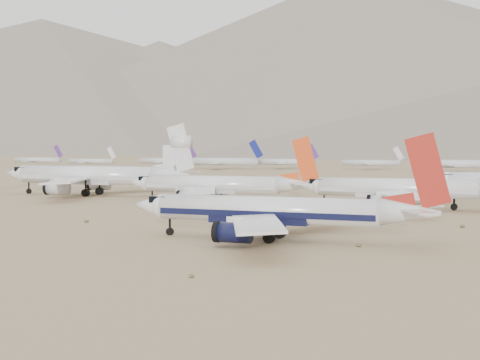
{
  "coord_description": "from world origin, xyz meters",
  "views": [
    {
      "loc": [
        41.45,
        -95.89,
        14.94
      ],
      "look_at": [
        -10.51,
        46.4,
        7.0
      ],
      "focal_mm": 50.0,
      "sensor_mm": 36.0,
      "label": 1
    }
  ],
  "objects": [
    {
      "name": "row2_white_trijet",
      "position": [
        -65.35,
        73.86,
        6.11
      ],
      "size": [
        59.55,
        58.2,
        21.1
      ],
      "color": "white",
      "rests_on": "ground"
    },
    {
      "name": "ground",
      "position": [
        0.0,
        0.0,
        0.0
      ],
      "size": [
        7000.0,
        7000.0,
        0.0
      ],
      "primitive_type": "plane",
      "color": "#957957",
      "rests_on": "ground"
    },
    {
      "name": "row2_orange_tail",
      "position": [
        -21.31,
        60.34,
        4.8
      ],
      "size": [
        47.96,
        46.92,
        17.11
      ],
      "color": "white",
      "rests_on": "ground"
    },
    {
      "name": "desert_scrub",
      "position": [
        2.26,
        -29.21,
        0.29
      ],
      "size": [
        261.14,
        121.67,
        0.63
      ],
      "color": "brown",
      "rests_on": "ground"
    },
    {
      "name": "main_airliner",
      "position": [
        11.68,
        3.37,
        4.62
      ],
      "size": [
        47.63,
        46.52,
        16.81
      ],
      "color": "white",
      "rests_on": "ground"
    },
    {
      "name": "row2_gold_tail",
      "position": [
        24.74,
        61.25,
        4.84
      ],
      "size": [
        48.64,
        47.57,
        17.32
      ],
      "color": "white",
      "rests_on": "ground"
    }
  ]
}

